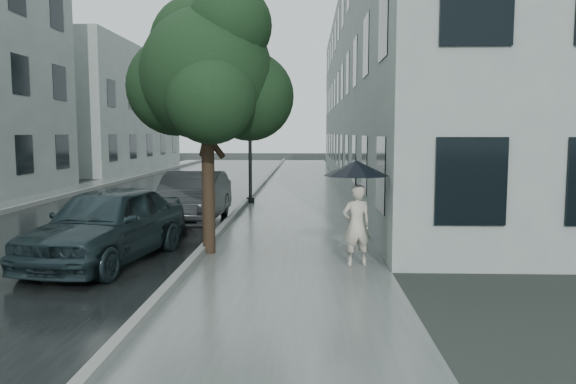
{
  "coord_description": "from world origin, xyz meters",
  "views": [
    {
      "loc": [
        0.54,
        -8.08,
        2.41
      ],
      "look_at": [
        0.16,
        2.5,
        1.3
      ],
      "focal_mm": 35.0,
      "sensor_mm": 36.0,
      "label": 1
    }
  ],
  "objects_px": {
    "pedestrian": "(357,225)",
    "car_near": "(107,224)",
    "street_tree": "(208,73)",
    "lamp_post": "(245,121)",
    "car_far": "(193,197)"
  },
  "relations": [
    {
      "from": "pedestrian",
      "to": "car_near",
      "type": "height_order",
      "value": "pedestrian"
    },
    {
      "from": "pedestrian",
      "to": "street_tree",
      "type": "distance_m",
      "value": 4.19
    },
    {
      "from": "pedestrian",
      "to": "car_near",
      "type": "xyz_separation_m",
      "value": [
        -4.63,
        0.14,
        -0.03
      ]
    },
    {
      "from": "lamp_post",
      "to": "car_far",
      "type": "bearing_deg",
      "value": -97.46
    },
    {
      "from": "lamp_post",
      "to": "car_near",
      "type": "height_order",
      "value": "lamp_post"
    },
    {
      "from": "street_tree",
      "to": "lamp_post",
      "type": "distance_m",
      "value": 8.12
    },
    {
      "from": "pedestrian",
      "to": "lamp_post",
      "type": "bearing_deg",
      "value": -85.63
    },
    {
      "from": "lamp_post",
      "to": "car_far",
      "type": "distance_m",
      "value": 4.93
    },
    {
      "from": "car_far",
      "to": "pedestrian",
      "type": "bearing_deg",
      "value": -49.35
    },
    {
      "from": "pedestrian",
      "to": "lamp_post",
      "type": "height_order",
      "value": "lamp_post"
    },
    {
      "from": "car_near",
      "to": "pedestrian",
      "type": "bearing_deg",
      "value": 7.77
    },
    {
      "from": "car_far",
      "to": "lamp_post",
      "type": "bearing_deg",
      "value": 78.7
    },
    {
      "from": "street_tree",
      "to": "car_near",
      "type": "height_order",
      "value": "street_tree"
    },
    {
      "from": "car_far",
      "to": "car_near",
      "type": "bearing_deg",
      "value": -96.65
    },
    {
      "from": "pedestrian",
      "to": "lamp_post",
      "type": "distance_m",
      "value": 9.89
    }
  ]
}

